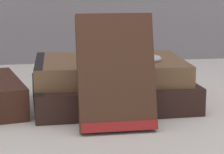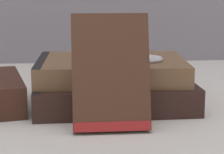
# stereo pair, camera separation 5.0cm
# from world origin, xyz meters

# --- Properties ---
(ground_plane) EXTENTS (3.00, 3.00, 0.00)m
(ground_plane) POSITION_xyz_m (0.00, 0.00, 0.00)
(ground_plane) COLOR white
(book_flat_bottom) EXTENTS (0.24, 0.16, 0.04)m
(book_flat_bottom) POSITION_xyz_m (0.00, 0.03, 0.02)
(book_flat_bottom) COLOR #331E19
(book_flat_bottom) RESTS_ON ground_plane
(book_flat_top) EXTENTS (0.23, 0.17, 0.03)m
(book_flat_top) POSITION_xyz_m (-0.00, 0.04, 0.05)
(book_flat_top) COLOR brown
(book_flat_top) RESTS_ON book_flat_bottom
(book_leaning_front) EXTENTS (0.10, 0.06, 0.14)m
(book_leaning_front) POSITION_xyz_m (-0.01, -0.08, 0.07)
(book_leaning_front) COLOR #4C2D1E
(book_leaning_front) RESTS_ON ground_plane
(pocket_watch) EXTENTS (0.05, 0.05, 0.01)m
(pocket_watch) POSITION_xyz_m (0.06, 0.02, 0.07)
(pocket_watch) COLOR silver
(pocket_watch) RESTS_ON book_flat_top
(reading_glasses) EXTENTS (0.10, 0.05, 0.00)m
(reading_glasses) POSITION_xyz_m (-0.02, 0.18, 0.00)
(reading_glasses) COLOR #ADADB2
(reading_glasses) RESTS_ON ground_plane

